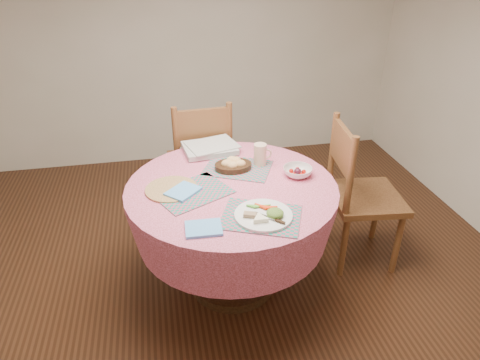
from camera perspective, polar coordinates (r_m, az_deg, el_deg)
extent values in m
plane|color=#331C0F|center=(2.94, -0.98, -13.48)|extent=(4.00, 4.00, 0.00)
cube|color=silver|center=(4.19, -6.47, 20.23)|extent=(4.00, 0.01, 2.70)
cylinder|color=pink|center=(2.50, -1.12, -1.11)|extent=(1.24, 1.24, 0.04)
cone|color=pink|center=(2.59, -1.09, -4.35)|extent=(1.24, 1.24, 0.30)
cylinder|color=black|center=(2.80, -1.02, -10.17)|extent=(0.14, 0.14, 0.44)
cylinder|color=black|center=(2.92, -0.99, -13.05)|extent=(0.56, 0.56, 0.06)
cube|color=brown|center=(3.00, 16.46, -2.28)|extent=(0.50, 0.52, 0.04)
cylinder|color=brown|center=(3.06, 20.26, -7.85)|extent=(0.05, 0.05, 0.48)
cylinder|color=brown|center=(3.34, 17.73, -3.92)|extent=(0.05, 0.05, 0.48)
cylinder|color=brown|center=(2.93, 13.67, -8.50)|extent=(0.05, 0.05, 0.48)
cylinder|color=brown|center=(3.23, 11.68, -4.34)|extent=(0.05, 0.05, 0.48)
cylinder|color=brown|center=(2.65, 14.50, 0.27)|extent=(0.05, 0.05, 0.54)
cylinder|color=brown|center=(2.97, 12.25, 3.88)|extent=(0.05, 0.05, 0.54)
cube|color=brown|center=(2.76, 13.57, 4.17)|extent=(0.08, 0.39, 0.26)
cube|color=brown|center=(3.37, -5.35, 2.45)|extent=(0.50, 0.48, 0.04)
cylinder|color=brown|center=(3.67, -2.72, 0.69)|extent=(0.05, 0.05, 0.48)
cylinder|color=brown|center=(3.63, -8.67, -0.06)|extent=(0.05, 0.05, 0.48)
cylinder|color=brown|center=(3.37, -1.39, -2.17)|extent=(0.05, 0.05, 0.48)
cylinder|color=brown|center=(3.31, -7.89, -3.03)|extent=(0.05, 0.05, 0.48)
cylinder|color=brown|center=(3.11, -1.41, 5.64)|extent=(0.05, 0.05, 0.53)
cylinder|color=brown|center=(3.06, -8.47, 4.84)|extent=(0.05, 0.05, 0.53)
cube|color=brown|center=(3.04, -4.99, 7.10)|extent=(0.39, 0.05, 0.26)
cube|color=#17826D|center=(2.21, 2.84, -4.94)|extent=(0.48, 0.43, 0.01)
cube|color=#17826D|center=(2.43, -6.35, -1.66)|extent=(0.49, 0.45, 0.01)
cube|color=#17826D|center=(2.68, -0.30, 1.62)|extent=(0.49, 0.44, 0.01)
cylinder|color=olive|center=(2.47, -9.13, -1.21)|extent=(0.30, 0.30, 0.01)
cube|color=#5DA8F1|center=(2.13, -4.88, -6.43)|extent=(0.19, 0.15, 0.01)
cube|color=#5DA8F1|center=(2.43, -7.59, -1.52)|extent=(0.23, 0.23, 0.01)
cylinder|color=white|center=(2.21, 3.13, -4.69)|extent=(0.30, 0.30, 0.01)
ellipsoid|color=#30571E|center=(2.20, 4.73, -4.11)|extent=(0.12, 0.12, 0.04)
cylinder|color=#FFF6CC|center=(2.14, 3.31, -5.25)|extent=(0.09, 0.09, 0.02)
cube|color=#8D7551|center=(2.16, 1.70, -5.00)|extent=(0.07, 0.06, 0.02)
cube|color=silver|center=(2.18, 3.85, -4.82)|extent=(0.11, 0.11, 0.00)
cylinder|color=black|center=(2.65, -0.92, 1.85)|extent=(0.23, 0.23, 0.03)
ellipsoid|color=#E3A674|center=(2.63, -1.78, 2.45)|extent=(0.07, 0.06, 0.05)
ellipsoid|color=#E3A674|center=(2.67, -0.62, 2.85)|extent=(0.07, 0.06, 0.05)
ellipsoid|color=#E3A674|center=(2.63, 0.01, 2.42)|extent=(0.07, 0.06, 0.05)
ellipsoid|color=#E3A674|center=(2.61, -1.02, 2.22)|extent=(0.07, 0.06, 0.05)
ellipsoid|color=#E3A674|center=(2.67, -1.08, 2.91)|extent=(0.07, 0.06, 0.05)
cylinder|color=beige|center=(2.69, 2.69, 3.44)|extent=(0.08, 0.08, 0.14)
torus|color=beige|center=(2.70, 3.58, 3.51)|extent=(0.07, 0.01, 0.07)
imported|color=white|center=(2.61, 7.68, 1.11)|extent=(0.20, 0.20, 0.05)
sphere|color=red|center=(2.62, 8.51, 1.11)|extent=(0.03, 0.03, 0.03)
sphere|color=red|center=(2.64, 7.68, 1.44)|extent=(0.03, 0.03, 0.03)
sphere|color=red|center=(2.62, 6.85, 1.20)|extent=(0.03, 0.03, 0.03)
sphere|color=red|center=(2.58, 7.16, 0.72)|extent=(0.03, 0.03, 0.03)
sphere|color=red|center=(2.58, 8.20, 0.66)|extent=(0.03, 0.03, 0.03)
sphere|color=#431323|center=(2.61, 7.68, 1.09)|extent=(0.05, 0.05, 0.05)
cube|color=silver|center=(2.90, -4.10, 4.27)|extent=(0.37, 0.31, 0.03)
cube|color=silver|center=(2.89, -3.72, 4.69)|extent=(0.38, 0.33, 0.01)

